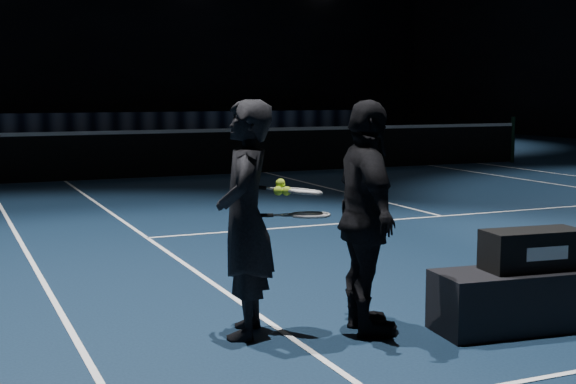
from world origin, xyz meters
name	(u,v)px	position (x,y,z in m)	size (l,w,h in m)	color
floor	(267,173)	(0.00, 0.00, 0.00)	(36.00, 36.00, 0.00)	black
wall_back	(100,10)	(0.00, 18.00, 5.00)	(30.00, 30.00, 0.00)	black
court_lines	(267,173)	(0.00, 0.00, 0.00)	(10.98, 23.78, 0.01)	white
net_post_right	(513,140)	(6.40, 0.00, 0.55)	(0.10, 0.10, 1.10)	black
net_mesh	(267,152)	(0.00, 0.00, 0.45)	(12.80, 0.02, 0.86)	black
net_tape	(267,129)	(0.00, 0.00, 0.92)	(12.80, 0.03, 0.07)	white
sponsor_backdrop	(115,124)	(0.00, 15.50, 0.45)	(22.00, 0.15, 0.90)	black
player_bench	(531,298)	(-2.42, -11.03, 0.22)	(1.44, 0.48, 0.43)	black
racket_bag	(532,250)	(-2.42, -11.03, 0.58)	(0.72, 0.31, 0.29)	black
bag_signature	(548,254)	(-2.42, -11.18, 0.58)	(0.34, 0.00, 0.10)	white
player_a	(245,219)	(-4.37, -10.37, 0.83)	(0.60, 0.39, 1.65)	black
player_b	(367,218)	(-3.57, -10.65, 0.83)	(0.97, 0.40, 1.65)	black
racket_lower	(310,215)	(-3.95, -10.52, 0.85)	(0.68, 0.22, 0.03)	black
racket_upper	(302,191)	(-3.98, -10.46, 1.01)	(0.68, 0.22, 0.03)	black
tennis_balls	(282,189)	(-4.13, -10.45, 1.04)	(0.12, 0.10, 0.12)	#C1F032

